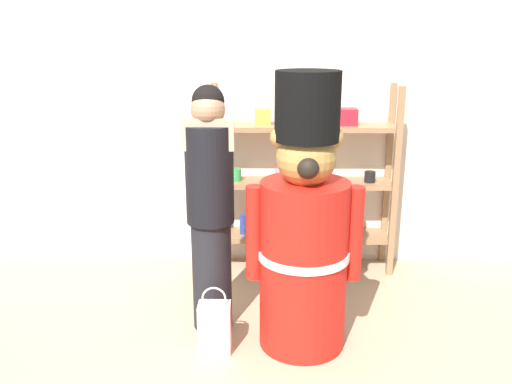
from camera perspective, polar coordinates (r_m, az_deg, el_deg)
back_wall at (r=4.65m, az=-1.47°, el=8.22°), size 6.40×0.12×2.60m
merchandise_shelf at (r=4.54m, az=5.03°, el=1.34°), size 1.53×0.35×1.57m
teddy_bear_guard at (r=3.39m, az=5.08°, el=-4.37°), size 0.73×0.57×1.76m
person_shopper at (r=3.56m, az=-4.82°, el=-1.40°), size 0.33×0.31×1.66m
shopping_bag at (r=3.55m, az=-4.37°, el=-13.95°), size 0.20×0.13×0.45m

